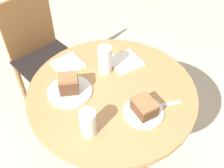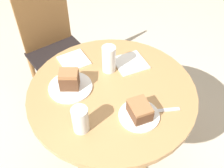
{
  "view_description": "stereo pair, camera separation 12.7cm",
  "coord_description": "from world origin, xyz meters",
  "views": [
    {
      "loc": [
        -0.64,
        -0.66,
        1.71
      ],
      "look_at": [
        0.0,
        0.0,
        0.77
      ],
      "focal_mm": 42.0,
      "sensor_mm": 36.0,
      "label": 1
    },
    {
      "loc": [
        -0.54,
        -0.74,
        1.71
      ],
      "look_at": [
        0.0,
        0.0,
        0.77
      ],
      "focal_mm": 42.0,
      "sensor_mm": 36.0,
      "label": 2
    }
  ],
  "objects": [
    {
      "name": "napkin_stack",
      "position": [
        0.2,
        0.1,
        0.74
      ],
      "size": [
        0.2,
        0.2,
        0.01
      ],
      "rotation": [
        0.0,
        0.0,
        -0.22
      ],
      "color": "white",
      "rests_on": "table"
    },
    {
      "name": "glass_lemonade",
      "position": [
        0.08,
        0.13,
        0.8
      ],
      "size": [
        0.07,
        0.07,
        0.15
      ],
      "color": "beige",
      "rests_on": "table"
    },
    {
      "name": "glass_water",
      "position": [
        -0.25,
        -0.11,
        0.79
      ],
      "size": [
        0.07,
        0.07,
        0.13
      ],
      "color": "silver",
      "rests_on": "table"
    },
    {
      "name": "fork",
      "position": [
        0.11,
        -0.25,
        0.74
      ],
      "size": [
        0.15,
        0.1,
        0.0
      ],
      "rotation": [
        0.0,
        0.0,
        2.63
      ],
      "color": "silver",
      "rests_on": "table"
    },
    {
      "name": "ground_plane",
      "position": [
        0.0,
        0.0,
        0.0
      ],
      "size": [
        8.0,
        8.0,
        0.0
      ],
      "primitive_type": "plane",
      "color": "beige"
    },
    {
      "name": "chair",
      "position": [
        0.06,
        0.81,
        0.46
      ],
      "size": [
        0.42,
        0.41,
        0.88
      ],
      "rotation": [
        0.0,
        0.0,
        -0.0
      ],
      "color": "olive",
      "rests_on": "ground_plane"
    },
    {
      "name": "table",
      "position": [
        0.0,
        0.0,
        0.53
      ],
      "size": [
        0.87,
        0.87,
        0.73
      ],
      "color": "tan",
      "rests_on": "ground_plane"
    },
    {
      "name": "plate_near",
      "position": [
        -0.0,
        -0.21,
        0.74
      ],
      "size": [
        0.19,
        0.19,
        0.01
      ],
      "color": "white",
      "rests_on": "table"
    },
    {
      "name": "cake_slice_near",
      "position": [
        -0.0,
        -0.21,
        0.78
      ],
      "size": [
        0.11,
        0.13,
        0.07
      ],
      "rotation": [
        0.0,
        0.0,
        6.02
      ],
      "color": "brown",
      "rests_on": "plate_near"
    },
    {
      "name": "plate_far",
      "position": [
        -0.16,
        0.14,
        0.74
      ],
      "size": [
        0.23,
        0.23,
        0.01
      ],
      "color": "white",
      "rests_on": "table"
    },
    {
      "name": "cake_slice_far",
      "position": [
        -0.16,
        0.14,
        0.79
      ],
      "size": [
        0.12,
        0.12,
        0.1
      ],
      "rotation": [
        0.0,
        0.0,
        0.93
      ],
      "color": "brown",
      "rests_on": "plate_far"
    },
    {
      "name": "napkin_side",
      "position": [
        -0.04,
        0.31,
        0.74
      ],
      "size": [
        0.17,
        0.17,
        0.01
      ],
      "rotation": [
        0.0,
        0.0,
        -0.11
      ],
      "color": "white",
      "rests_on": "table"
    }
  ]
}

